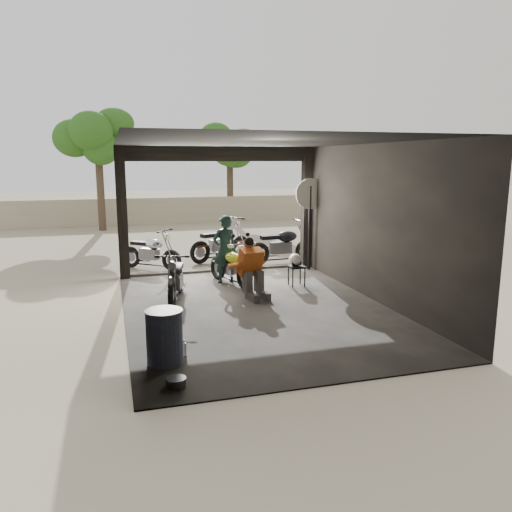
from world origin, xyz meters
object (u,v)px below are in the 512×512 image
left_bike (176,276)px  oil_drum (165,338)px  outside_bike_c (283,242)px  rider (225,250)px  outside_bike_b (221,240)px  outside_bike_a (151,249)px  main_bike (230,263)px  stool (297,269)px  mechanic (253,270)px  sign_post (310,209)px  helmet (295,260)px

left_bike → oil_drum: (-0.58, -3.28, -0.12)m
outside_bike_c → oil_drum: (-3.93, -6.20, -0.21)m
outside_bike_c → rider: 2.70m
outside_bike_b → oil_drum: 7.50m
outside_bike_a → outside_bike_b: 2.14m
rider → oil_drum: size_ratio=2.03×
outside_bike_a → rider: bearing=-104.4°
main_bike → stool: 1.54m
mechanic → sign_post: bearing=34.2°
left_bike → outside_bike_b: outside_bike_b is taller
main_bike → outside_bike_a: size_ratio=0.98×
mechanic → main_bike: bearing=87.0°
outside_bike_c → stool: size_ratio=3.71×
main_bike → mechanic: bearing=-99.8°
stool → oil_drum: (-3.39, -3.68, -0.01)m
outside_bike_b → helmet: (0.99, -3.40, 0.01)m
outside_bike_a → main_bike: bearing=-105.2°
outside_bike_b → left_bike: bearing=131.2°
outside_bike_b → stool: 3.59m
outside_bike_a → rider: 2.58m
main_bike → mechanic: (0.19, -1.27, 0.09)m
outside_bike_c → stool: outside_bike_c is taller
outside_bike_a → outside_bike_c: (3.61, -0.29, 0.07)m
outside_bike_c → sign_post: (0.41, -0.97, 1.02)m
outside_bike_c → sign_post: size_ratio=0.75×
stool → helmet: helmet is taller
helmet → sign_post: (0.97, 1.52, 1.01)m
oil_drum → sign_post: bearing=50.4°
main_bike → left_bike: size_ratio=1.03×
outside_bike_c → rider: rider is taller
oil_drum → main_bike: bearing=65.2°
main_bike → outside_bike_a: outside_bike_a is taller
stool → oil_drum: bearing=-132.6°
outside_bike_c → sign_post: bearing=-160.7°
outside_bike_a → stool: size_ratio=3.31×
outside_bike_c → helmet: 2.55m
left_bike → outside_bike_c: size_ratio=0.85×
rider → mechanic: bearing=90.7°
outside_bike_a → rider: (1.56, -2.04, 0.26)m
outside_bike_a → helmet: (3.04, -2.78, 0.08)m
main_bike → left_bike: main_bike is taller
left_bike → sign_post: size_ratio=0.63×
stool → sign_post: sign_post is taller
rider → sign_post: size_ratio=0.67×
outside_bike_c → helmet: outside_bike_c is taller
helmet → outside_bike_c: bearing=67.5°
main_bike → outside_bike_c: (1.96, 1.93, 0.08)m
outside_bike_b → sign_post: 2.91m
outside_bike_a → oil_drum: size_ratio=2.02×
rider → helmet: rider is taller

